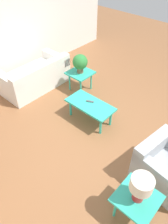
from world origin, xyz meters
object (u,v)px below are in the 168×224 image
coffee_table (90,106)px  potted_plant (80,62)px  armchair (166,167)px  sofa (36,77)px  table_lamp (141,186)px  side_table_plant (80,75)px  side_table_lamp (136,200)px

coffee_table → potted_plant: bearing=-37.0°
coffee_table → potted_plant: (0.96, -0.72, 0.39)m
armchair → sofa: bearing=93.4°
armchair → table_lamp: bearing=-174.3°
side_table_plant → coffee_table: bearing=143.0°
sofa → table_lamp: table_lamp is taller
armchair → coffee_table: 1.90m
armchair → potted_plant: size_ratio=2.15×
side_table_plant → potted_plant: (0.00, -0.00, 0.34)m
coffee_table → table_lamp: table_lamp is taller
armchair → side_table_plant: 3.01m
side_table_plant → table_lamp: 3.40m
potted_plant → table_lamp: 3.38m
coffee_table → side_table_lamp: size_ratio=1.81×
sofa → coffee_table: bearing=89.3°
sofa → potted_plant: size_ratio=3.72×
side_table_lamp → potted_plant: potted_plant is taller
side_table_plant → side_table_lamp: size_ratio=1.00×
coffee_table → side_table_lamp: bearing=148.0°
side_table_plant → side_table_lamp: same height
armchair → table_lamp: 1.02m
side_table_lamp → armchair: bearing=-92.1°
coffee_table → table_lamp: bearing=148.0°
side_table_plant → table_lamp: bearing=146.3°
table_lamp → sofa: bearing=-17.4°
armchair → table_lamp: size_ratio=2.21×
table_lamp → coffee_table: bearing=-32.0°
armchair → coffee_table: (1.88, -0.27, 0.09)m
armchair → potted_plant: 3.04m
side_table_lamp → sofa: bearing=-17.4°
side_table_plant → table_lamp: table_lamp is taller
armchair → side_table_lamp: (0.03, 0.88, 0.14)m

